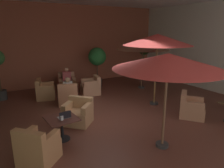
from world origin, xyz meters
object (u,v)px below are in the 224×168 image
(patio_umbrella_center_beige, at_px, (168,62))
(patron_blue_shirt, at_px, (68,87))
(armchair_front_right_south, at_px, (45,91))
(armchair_front_right_east, at_px, (67,84))
(potted_tree_left_corner, at_px, (144,55))
(potted_tree_mid_right, at_px, (97,59))
(open_laptop, at_px, (65,116))
(armchair_front_right_west, at_px, (68,97))
(patron_by_window, at_px, (67,76))
(armchair_front_left_north, at_px, (38,149))
(armchair_front_right_north, at_px, (91,87))
(armchair_mid_center_east, at_px, (191,108))
(patio_umbrella_tall_red, at_px, (157,40))
(armchair_front_left_east, at_px, (78,114))
(iced_drink_cup, at_px, (62,118))
(cafe_table_front_right, at_px, (69,87))
(patio_umbrella_near_wall, at_px, (143,46))

(patio_umbrella_center_beige, distance_m, patron_blue_shirt, 4.47)
(patron_blue_shirt, bearing_deg, armchair_front_right_south, 117.96)
(armchair_front_right_east, distance_m, patron_blue_shirt, 1.99)
(potted_tree_left_corner, height_order, potted_tree_mid_right, potted_tree_left_corner)
(patron_blue_shirt, distance_m, open_laptop, 2.72)
(armchair_front_right_south, relative_size, armchair_front_right_west, 1.04)
(patron_blue_shirt, xyz_separation_m, patron_by_window, (0.57, 1.82, 0.01))
(armchair_front_left_north, height_order, potted_tree_left_corner, potted_tree_left_corner)
(armchair_front_right_north, bearing_deg, armchair_front_right_west, -150.03)
(open_laptop, bearing_deg, armchair_mid_center_east, -9.41)
(potted_tree_left_corner, bearing_deg, patio_umbrella_tall_red, -123.42)
(armchair_mid_center_east, relative_size, patio_umbrella_center_beige, 0.42)
(armchair_front_left_east, xyz_separation_m, potted_tree_left_corner, (5.67, 3.85, 1.05))
(patron_blue_shirt, bearing_deg, armchair_front_right_north, 28.79)
(armchair_front_right_west, bearing_deg, armchair_front_right_north, 29.97)
(patio_umbrella_center_beige, height_order, potted_tree_mid_right, patio_umbrella_center_beige)
(iced_drink_cup, bearing_deg, armchair_front_right_west, 68.06)
(armchair_front_right_east, xyz_separation_m, potted_tree_mid_right, (1.59, -0.07, 1.09))
(armchair_front_left_east, bearing_deg, cafe_table_front_right, 76.70)
(cafe_table_front_right, bearing_deg, armchair_front_right_south, 163.62)
(cafe_table_front_right, xyz_separation_m, patio_umbrella_center_beige, (0.69, -5.00, 1.70))
(armchair_front_right_east, distance_m, patio_umbrella_near_wall, 4.04)
(patio_umbrella_center_beige, distance_m, patron_by_window, 6.11)
(armchair_front_left_north, bearing_deg, armchair_front_right_west, 60.57)
(armchair_mid_center_east, relative_size, patio_umbrella_near_wall, 0.43)
(patio_umbrella_near_wall, bearing_deg, potted_tree_left_corner, 48.92)
(armchair_front_left_east, bearing_deg, patron_by_window, 76.41)
(armchair_front_right_west, bearing_deg, armchair_front_left_east, -99.30)
(potted_tree_left_corner, bearing_deg, patio_umbrella_near_wall, -131.08)
(patio_umbrella_center_beige, relative_size, patron_by_window, 3.67)
(armchair_front_left_east, xyz_separation_m, armchair_mid_center_east, (3.44, -1.45, -0.01))
(patron_by_window, xyz_separation_m, open_laptop, (-1.53, -4.36, -0.04))
(armchair_front_left_north, distance_m, cafe_table_front_right, 4.61)
(cafe_table_front_right, relative_size, armchair_front_right_north, 0.83)
(armchair_front_right_north, bearing_deg, armchair_front_right_south, 166.67)
(armchair_front_right_west, xyz_separation_m, open_laptop, (-0.94, -2.50, 0.35))
(armchair_front_left_east, bearing_deg, iced_drink_cup, -131.54)
(armchair_front_right_south, distance_m, patron_blue_shirt, 1.39)
(cafe_table_front_right, distance_m, patron_blue_shirt, 0.99)
(armchair_front_left_north, distance_m, armchair_front_right_east, 5.59)
(armchair_front_right_east, relative_size, armchair_front_right_south, 0.96)
(patron_by_window, bearing_deg, armchair_front_right_west, -107.44)
(patron_by_window, bearing_deg, cafe_table_front_right, -104.43)
(armchair_front_left_east, distance_m, patron_blue_shirt, 1.84)
(armchair_front_left_east, bearing_deg, patio_umbrella_center_beige, -60.44)
(potted_tree_left_corner, bearing_deg, armchair_front_left_east, -145.82)
(armchair_mid_center_east, relative_size, iced_drink_cup, 9.79)
(armchair_mid_center_east, bearing_deg, armchair_front_right_east, 116.71)
(cafe_table_front_right, height_order, armchair_front_right_north, armchair_front_right_north)
(armchair_front_left_east, xyz_separation_m, cafe_table_front_right, (0.63, 2.67, 0.14))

